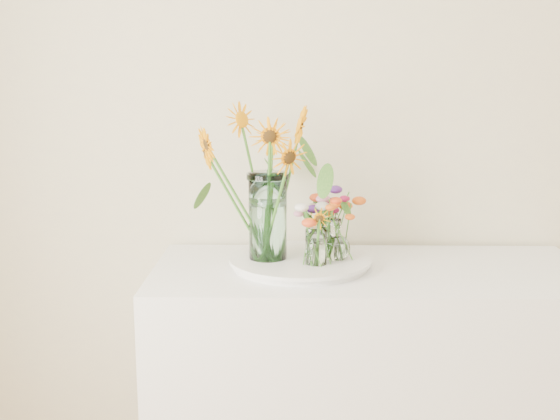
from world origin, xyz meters
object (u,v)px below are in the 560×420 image
(mason_jar, at_px, (268,216))
(small_vase_b, at_px, (336,240))
(counter, at_px, (367,398))
(small_vase_a, at_px, (316,247))
(tray, at_px, (300,263))
(small_vase_c, at_px, (327,235))

(mason_jar, height_order, small_vase_b, mason_jar)
(counter, relative_size, small_vase_a, 11.97)
(mason_jar, relative_size, small_vase_b, 2.06)
(small_vase_a, distance_m, small_vase_b, 0.09)
(tray, distance_m, mason_jar, 0.19)
(small_vase_a, bearing_deg, counter, 17.06)
(counter, distance_m, mason_jar, 0.70)
(tray, xyz_separation_m, small_vase_a, (0.05, -0.07, 0.07))
(small_vase_c, bearing_deg, mason_jar, -156.11)
(tray, height_order, mason_jar, mason_jar)
(small_vase_a, relative_size, small_vase_c, 0.97)
(counter, relative_size, small_vase_c, 11.66)
(mason_jar, relative_size, small_vase_a, 2.43)
(mason_jar, bearing_deg, tray, 2.30)
(counter, relative_size, tray, 3.21)
(counter, bearing_deg, small_vase_c, 144.34)
(small_vase_a, bearing_deg, mason_jar, 156.54)
(small_vase_b, bearing_deg, small_vase_c, 103.81)
(counter, distance_m, small_vase_b, 0.56)
(tray, xyz_separation_m, mason_jar, (-0.10, -0.00, 0.15))
(small_vase_b, xyz_separation_m, small_vase_c, (-0.02, 0.09, -0.01))
(counter, bearing_deg, small_vase_b, 177.79)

